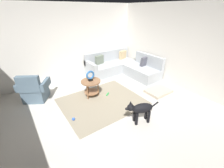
{
  "coord_description": "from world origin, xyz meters",
  "views": [
    {
      "loc": [
        -1.73,
        -2.47,
        2.5
      ],
      "look_at": [
        0.45,
        0.6,
        0.55
      ],
      "focal_mm": 23.48,
      "sensor_mm": 36.0,
      "label": 1
    }
  ],
  "objects_px": {
    "sectional_couch": "(122,67)",
    "dog": "(141,109)",
    "armchair": "(34,91)",
    "dog_bed_mat": "(158,91)",
    "torus_sculpture": "(90,76)",
    "dog_toy_ball": "(73,119)",
    "dog_toy_rope": "(107,94)",
    "side_table": "(91,84)"
  },
  "relations": [
    {
      "from": "dog_bed_mat",
      "to": "dog_toy_rope",
      "type": "xyz_separation_m",
      "value": [
        -1.48,
        0.84,
        -0.02
      ]
    },
    {
      "from": "sectional_couch",
      "to": "dog_bed_mat",
      "type": "bearing_deg",
      "value": -90.36
    },
    {
      "from": "dog_toy_ball",
      "to": "armchair",
      "type": "bearing_deg",
      "value": 109.95
    },
    {
      "from": "dog_toy_rope",
      "to": "dog_toy_ball",
      "type": "bearing_deg",
      "value": -159.31
    },
    {
      "from": "side_table",
      "to": "dog",
      "type": "xyz_separation_m",
      "value": [
        0.39,
        -1.75,
        -0.04
      ]
    },
    {
      "from": "armchair",
      "to": "torus_sculpture",
      "type": "relative_size",
      "value": 3.06
    },
    {
      "from": "armchair",
      "to": "dog_bed_mat",
      "type": "relative_size",
      "value": 1.25
    },
    {
      "from": "dog",
      "to": "dog_toy_rope",
      "type": "relative_size",
      "value": 4.88
    },
    {
      "from": "side_table",
      "to": "torus_sculpture",
      "type": "bearing_deg",
      "value": -90.0
    },
    {
      "from": "armchair",
      "to": "dog",
      "type": "bearing_deg",
      "value": -21.32
    },
    {
      "from": "sectional_couch",
      "to": "side_table",
      "type": "relative_size",
      "value": 3.75
    },
    {
      "from": "dog_toy_ball",
      "to": "dog_bed_mat",
      "type": "bearing_deg",
      "value": -6.51
    },
    {
      "from": "sectional_couch",
      "to": "dog_toy_ball",
      "type": "relative_size",
      "value": 28.5
    },
    {
      "from": "armchair",
      "to": "dog_toy_rope",
      "type": "height_order",
      "value": "armchair"
    },
    {
      "from": "torus_sculpture",
      "to": "dog_toy_ball",
      "type": "relative_size",
      "value": 4.13
    },
    {
      "from": "sectional_couch",
      "to": "dog_toy_ball",
      "type": "height_order",
      "value": "sectional_couch"
    },
    {
      "from": "sectional_couch",
      "to": "torus_sculpture",
      "type": "xyz_separation_m",
      "value": [
        -1.94,
        -0.85,
        0.42
      ]
    },
    {
      "from": "torus_sculpture",
      "to": "dog_bed_mat",
      "type": "distance_m",
      "value": 2.31
    },
    {
      "from": "sectional_couch",
      "to": "dog_toy_rope",
      "type": "height_order",
      "value": "sectional_couch"
    },
    {
      "from": "dog_bed_mat",
      "to": "dog_toy_ball",
      "type": "xyz_separation_m",
      "value": [
        -2.85,
        0.33,
        -0.01
      ]
    },
    {
      "from": "dog",
      "to": "sectional_couch",
      "type": "bearing_deg",
      "value": -9.95
    },
    {
      "from": "torus_sculpture",
      "to": "side_table",
      "type": "bearing_deg",
      "value": 90.0
    },
    {
      "from": "dog_toy_ball",
      "to": "dog_toy_rope",
      "type": "height_order",
      "value": "dog_toy_ball"
    },
    {
      "from": "armchair",
      "to": "dog_bed_mat",
      "type": "bearing_deg",
      "value": 3.44
    },
    {
      "from": "armchair",
      "to": "dog_toy_rope",
      "type": "distance_m",
      "value": 2.2
    },
    {
      "from": "side_table",
      "to": "dog",
      "type": "bearing_deg",
      "value": -77.47
    },
    {
      "from": "torus_sculpture",
      "to": "dog_toy_ball",
      "type": "xyz_separation_m",
      "value": [
        -0.93,
        -0.76,
        -0.67
      ]
    },
    {
      "from": "torus_sculpture",
      "to": "dog_bed_mat",
      "type": "relative_size",
      "value": 0.41
    },
    {
      "from": "sectional_couch",
      "to": "side_table",
      "type": "height_order",
      "value": "sectional_couch"
    },
    {
      "from": "dog_bed_mat",
      "to": "dog",
      "type": "xyz_separation_m",
      "value": [
        -1.54,
        -0.66,
        0.33
      ]
    },
    {
      "from": "side_table",
      "to": "dog_toy_rope",
      "type": "xyz_separation_m",
      "value": [
        0.44,
        -0.24,
        -0.39
      ]
    },
    {
      "from": "torus_sculpture",
      "to": "dog_toy_rope",
      "type": "height_order",
      "value": "torus_sculpture"
    },
    {
      "from": "torus_sculpture",
      "to": "dog_toy_rope",
      "type": "bearing_deg",
      "value": -28.85
    },
    {
      "from": "sectional_couch",
      "to": "dog_bed_mat",
      "type": "relative_size",
      "value": 2.81
    },
    {
      "from": "dog_bed_mat",
      "to": "dog_toy_ball",
      "type": "height_order",
      "value": "dog_bed_mat"
    },
    {
      "from": "sectional_couch",
      "to": "dog",
      "type": "height_order",
      "value": "sectional_couch"
    },
    {
      "from": "dog_bed_mat",
      "to": "dog_toy_rope",
      "type": "bearing_deg",
      "value": 150.34
    },
    {
      "from": "side_table",
      "to": "torus_sculpture",
      "type": "relative_size",
      "value": 1.84
    },
    {
      "from": "dog_bed_mat",
      "to": "armchair",
      "type": "bearing_deg",
      "value": 151.31
    },
    {
      "from": "dog_toy_ball",
      "to": "side_table",
      "type": "bearing_deg",
      "value": 39.47
    },
    {
      "from": "dog",
      "to": "dog_toy_rope",
      "type": "distance_m",
      "value": 1.55
    },
    {
      "from": "dog",
      "to": "dog_toy_rope",
      "type": "height_order",
      "value": "dog"
    }
  ]
}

